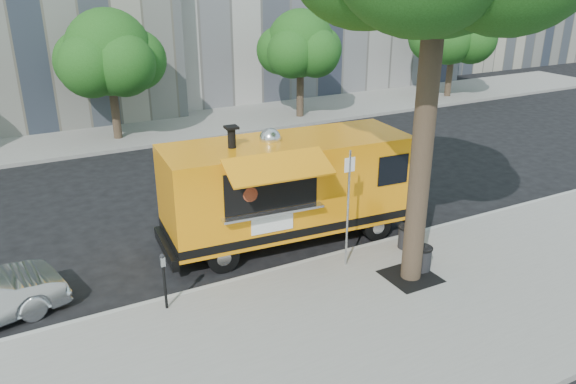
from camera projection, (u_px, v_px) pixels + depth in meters
name	position (u px, v px, depth m)	size (l,w,h in m)	color
ground	(264.00, 257.00, 14.79)	(120.00, 120.00, 0.00)	black
sidewalk	(348.00, 336.00, 11.48)	(60.00, 6.00, 0.15)	gray
curb	(280.00, 270.00, 14.00)	(60.00, 0.14, 0.16)	#999993
far_sidewalk	(137.00, 132.00, 25.84)	(60.00, 5.00, 0.15)	gray
tree_well	(410.00, 276.00, 13.56)	(1.20, 1.20, 0.02)	black
far_tree_b	(109.00, 53.00, 23.35)	(3.60, 3.60, 5.50)	#33261C
far_tree_c	(301.00, 44.00, 27.07)	(3.24, 3.24, 5.21)	#33261C
far_tree_d	(454.00, 30.00, 31.53)	(3.78, 3.78, 5.64)	#33261C
sign_post	(348.00, 202.00, 13.51)	(0.28, 0.06, 3.00)	silver
parking_meter	(164.00, 275.00, 12.01)	(0.11, 0.11, 1.33)	black
food_truck	(287.00, 187.00, 15.10)	(7.08, 3.46, 3.43)	orange
trash_bin_left	(421.00, 258.00, 13.77)	(0.51, 0.51, 0.61)	black
trash_bin_right	(407.00, 236.00, 14.88)	(0.51, 0.51, 0.61)	black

